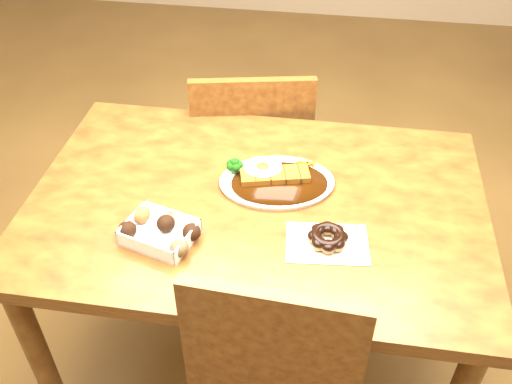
# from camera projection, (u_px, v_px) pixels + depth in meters

# --- Properties ---
(ground) EXTENTS (6.00, 6.00, 0.00)m
(ground) POSITION_uv_depth(u_px,v_px,m) (256.00, 361.00, 1.99)
(ground) COLOR brown
(ground) RESTS_ON ground
(table) EXTENTS (1.20, 0.80, 0.75)m
(table) POSITION_uv_depth(u_px,v_px,m) (257.00, 226.00, 1.57)
(table) COLOR #441E0D
(table) RESTS_ON ground
(chair_far) EXTENTS (0.49, 0.49, 0.87)m
(chair_far) POSITION_uv_depth(u_px,v_px,m) (252.00, 157.00, 2.10)
(chair_far) COLOR #441E0D
(chair_far) RESTS_ON ground
(katsu_curry_plate) EXTENTS (0.34, 0.27, 0.06)m
(katsu_curry_plate) POSITION_uv_depth(u_px,v_px,m) (275.00, 179.00, 1.54)
(katsu_curry_plate) COLOR white
(katsu_curry_plate) RESTS_ON table
(donut_box) EXTENTS (0.20, 0.17, 0.05)m
(donut_box) POSITION_uv_depth(u_px,v_px,m) (159.00, 232.00, 1.38)
(donut_box) COLOR white
(donut_box) RESTS_ON table
(pon_de_ring) EXTENTS (0.21, 0.16, 0.04)m
(pon_de_ring) POSITION_uv_depth(u_px,v_px,m) (328.00, 238.00, 1.37)
(pon_de_ring) COLOR silver
(pon_de_ring) RESTS_ON table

